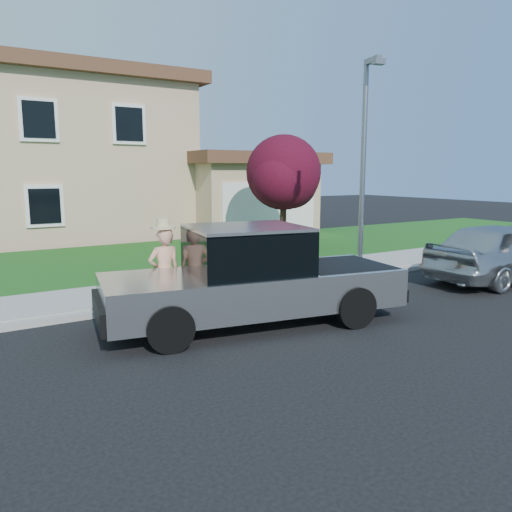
{
  "coord_description": "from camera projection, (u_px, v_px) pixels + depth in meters",
  "views": [
    {
      "loc": [
        -5.2,
        -6.75,
        2.79
      ],
      "look_at": [
        -0.2,
        1.3,
        1.2
      ],
      "focal_mm": 35.0,
      "sensor_mm": 36.0,
      "label": 1
    }
  ],
  "objects": [
    {
      "name": "lawn",
      "position": [
        172.0,
        256.0,
        16.45
      ],
      "size": [
        40.0,
        7.0,
        0.1
      ],
      "primitive_type": "cube",
      "color": "#1B5016",
      "rests_on": "ground"
    },
    {
      "name": "trash_bin",
      "position": [
        240.0,
        252.0,
        13.44
      ],
      "size": [
        0.82,
        0.88,
        1.02
      ],
      "rotation": [
        0.0,
        0.0,
        0.32
      ],
      "color": "#103D23",
      "rests_on": "sidewalk"
    },
    {
      "name": "woman",
      "position": [
        164.0,
        271.0,
        9.56
      ],
      "size": [
        0.64,
        0.47,
        1.93
      ],
      "rotation": [
        0.0,
        0.0,
        3.14
      ],
      "color": "tan",
      "rests_on": "ground"
    },
    {
      "name": "sedan",
      "position": [
        503.0,
        251.0,
        12.83
      ],
      "size": [
        4.61,
        1.92,
        1.56
      ],
      "primitive_type": "imported",
      "rotation": [
        0.0,
        0.0,
        1.55
      ],
      "color": "#A9ADB0",
      "rests_on": "ground"
    },
    {
      "name": "house",
      "position": [
        110.0,
        164.0,
        22.7
      ],
      "size": [
        14.0,
        11.3,
        6.85
      ],
      "color": "tan",
      "rests_on": "ground"
    },
    {
      "name": "street_lamp",
      "position": [
        365.0,
        158.0,
        12.57
      ],
      "size": [
        0.35,
        0.72,
        5.52
      ],
      "rotation": [
        0.0,
        0.0,
        -0.23
      ],
      "color": "slate",
      "rests_on": "ground"
    },
    {
      "name": "ornamental_tree",
      "position": [
        284.0,
        176.0,
        17.55
      ],
      "size": [
        2.91,
        2.63,
        4.0
      ],
      "color": "black",
      "rests_on": "lawn"
    },
    {
      "name": "sidewalk",
      "position": [
        240.0,
        280.0,
        12.68
      ],
      "size": [
        40.0,
        2.0,
        0.15
      ],
      "primitive_type": "cube",
      "color": "gray",
      "rests_on": "ground"
    },
    {
      "name": "ground",
      "position": [
        304.0,
        332.0,
        8.82
      ],
      "size": [
        80.0,
        80.0,
        0.0
      ],
      "primitive_type": "plane",
      "color": "black",
      "rests_on": "ground"
    },
    {
      "name": "pickup_truck",
      "position": [
        253.0,
        279.0,
        9.16
      ],
      "size": [
        5.83,
        2.82,
        1.84
      ],
      "rotation": [
        0.0,
        0.0,
        -0.17
      ],
      "color": "black",
      "rests_on": "ground"
    },
    {
      "name": "curb",
      "position": [
        264.0,
        290.0,
        11.76
      ],
      "size": [
        40.0,
        0.2,
        0.12
      ],
      "primitive_type": "cube",
      "color": "gray",
      "rests_on": "ground"
    }
  ]
}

